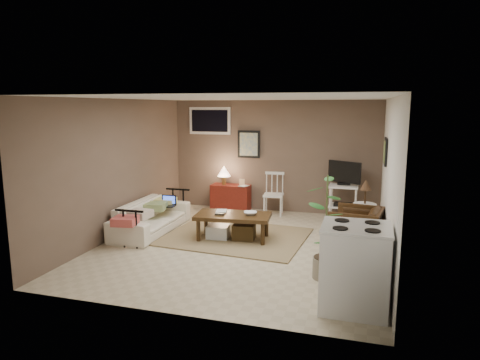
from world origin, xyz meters
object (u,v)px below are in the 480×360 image
(tv_stand, at_px, (344,189))
(side_table, at_px, (365,203))
(spindle_chair, at_px, (274,195))
(coffee_table, at_px, (233,225))
(potted_plant, at_px, (326,223))
(stove, at_px, (355,267))
(sofa, at_px, (151,212))
(red_console, at_px, (230,195))
(armchair, at_px, (356,227))

(tv_stand, bearing_deg, side_table, -71.06)
(spindle_chair, xyz_separation_m, tv_stand, (1.44, -0.03, 0.21))
(coffee_table, relative_size, potted_plant, 0.93)
(potted_plant, xyz_separation_m, stove, (0.39, -0.78, -0.27))
(coffee_table, bearing_deg, sofa, 178.01)
(sofa, height_order, stove, stove)
(sofa, bearing_deg, tv_stand, -61.15)
(tv_stand, height_order, stove, tv_stand)
(potted_plant, bearing_deg, tv_stand, 88.69)
(red_console, distance_m, side_table, 3.19)
(spindle_chair, bearing_deg, coffee_table, -99.21)
(sofa, distance_m, red_console, 2.18)
(sofa, xyz_separation_m, red_console, (0.88, 1.99, -0.03))
(coffee_table, relative_size, tv_stand, 1.11)
(red_console, height_order, stove, stove)
(armchair, bearing_deg, red_console, -117.08)
(spindle_chair, height_order, side_table, side_table)
(red_console, distance_m, armchair, 3.40)
(tv_stand, xyz_separation_m, stove, (0.32, -3.91, -0.14))
(coffee_table, bearing_deg, tv_stand, 47.15)
(spindle_chair, height_order, potted_plant, potted_plant)
(potted_plant, bearing_deg, armchair, 74.02)
(spindle_chair, distance_m, tv_stand, 1.45)
(coffee_table, relative_size, sofa, 0.70)
(tv_stand, relative_size, side_table, 1.14)
(potted_plant, bearing_deg, red_console, 125.78)
(spindle_chair, xyz_separation_m, side_table, (1.85, -1.24, 0.23))
(tv_stand, bearing_deg, spindle_chair, 178.61)
(coffee_table, relative_size, armchair, 1.70)
(coffee_table, xyz_separation_m, red_console, (-0.70, 2.05, 0.07))
(spindle_chair, height_order, stove, stove)
(stove, bearing_deg, coffee_table, 135.64)
(potted_plant, bearing_deg, stove, -63.24)
(red_console, height_order, spindle_chair, red_console)
(sofa, relative_size, red_console, 1.94)
(spindle_chair, distance_m, side_table, 2.24)
(side_table, xyz_separation_m, armchair, (-0.12, -0.65, -0.26))
(potted_plant, bearing_deg, side_table, 75.76)
(red_console, bearing_deg, stove, -55.82)
(coffee_table, bearing_deg, red_console, 108.75)
(sofa, xyz_separation_m, spindle_chair, (1.88, 1.86, 0.05))
(armchair, bearing_deg, coffee_table, -79.83)
(sofa, relative_size, stove, 1.93)
(stove, bearing_deg, spindle_chair, 114.05)
(spindle_chair, bearing_deg, sofa, -135.31)
(armchair, bearing_deg, stove, 10.24)
(coffee_table, bearing_deg, spindle_chair, 80.79)
(spindle_chair, height_order, armchair, spindle_chair)
(red_console, bearing_deg, potted_plant, -54.22)
(red_console, xyz_separation_m, tv_stand, (2.44, -0.17, 0.29))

